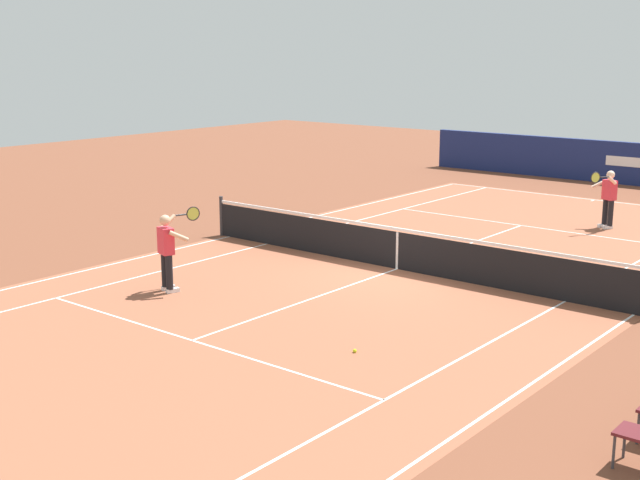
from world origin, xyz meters
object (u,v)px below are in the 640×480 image
object	(u,v)px
tennis_net	(397,248)
tennis_ball	(355,351)
tennis_player_near	(168,248)
tennis_player_far	(608,196)

from	to	relation	value
tennis_net	tennis_ball	world-z (taller)	tennis_net
tennis_player_near	tennis_player_far	xyz separation A→B (m)	(-12.20, 4.73, 0.00)
tennis_net	tennis_ball	size ratio (longest dim) A/B	177.27
tennis_ball	tennis_player_far	bearing A→B (deg)	-177.52
tennis_player_near	tennis_ball	bearing A→B (deg)	84.67
tennis_player_far	tennis_ball	size ratio (longest dim) A/B	25.71
tennis_net	tennis_player_near	xyz separation A→B (m)	(4.58, -2.70, 0.44)
tennis_player_far	tennis_ball	distance (m)	12.73
tennis_player_near	tennis_player_far	size ratio (longest dim) A/B	1.00
tennis_ball	tennis_player_near	bearing A→B (deg)	-95.33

